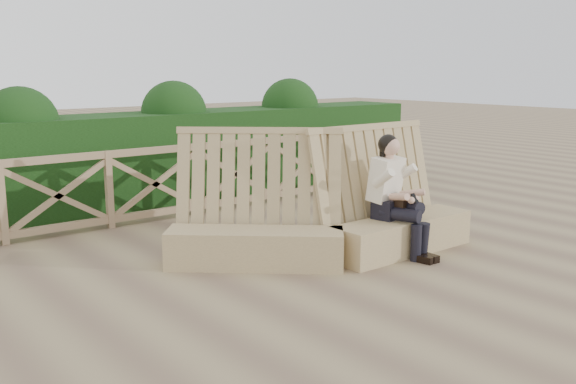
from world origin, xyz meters
TOP-DOWN VIEW (x-y plane):
  - ground at (0.00, 0.00)m, footprint 60.00×60.00m
  - bench at (0.76, 0.52)m, footprint 3.68×1.94m
  - woman at (1.48, 0.14)m, footprint 0.48×0.94m
  - guardrail at (0.00, 3.50)m, footprint 10.10×0.09m
  - hedge at (0.00, 4.70)m, footprint 12.00×1.20m

SIDE VIEW (x-z plane):
  - ground at x=0.00m, z-range 0.00..0.00m
  - bench at x=0.76m, z-range -0.39..1.17m
  - guardrail at x=0.00m, z-range 0.00..1.10m
  - hedge at x=0.00m, z-range 0.00..1.50m
  - woman at x=1.48m, z-range 0.04..1.50m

